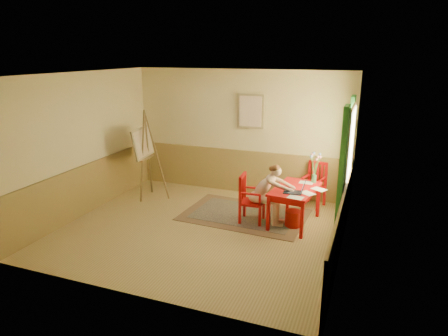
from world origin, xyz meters
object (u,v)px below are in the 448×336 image
at_px(chair_left, 250,199).
at_px(easel, 144,146).
at_px(laptop, 296,191).
at_px(chair_back, 314,184).
at_px(table, 295,192).
at_px(figure, 267,191).

distance_m(chair_left, easel, 2.72).
height_order(chair_left, laptop, laptop).
bearing_deg(chair_left, chair_back, 51.67).
height_order(table, figure, figure).
relative_size(laptop, easel, 0.20).
relative_size(table, laptop, 3.28).
bearing_deg(laptop, easel, 170.48).
bearing_deg(table, laptop, -77.03).
bearing_deg(chair_left, figure, 5.34).
height_order(figure, easel, easel).
bearing_deg(chair_back, laptop, -95.83).
height_order(table, easel, easel).
distance_m(chair_back, easel, 3.75).
relative_size(chair_left, easel, 0.48).
height_order(table, chair_back, chair_back).
height_order(chair_back, easel, easel).
bearing_deg(laptop, figure, 169.38).
distance_m(chair_back, laptop, 1.41).
xyz_separation_m(chair_left, laptop, (0.88, -0.07, 0.30)).
xyz_separation_m(chair_back, easel, (-3.60, -0.79, 0.70)).
xyz_separation_m(table, chair_back, (0.20, 1.09, -0.16)).
bearing_deg(figure, table, 19.72).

